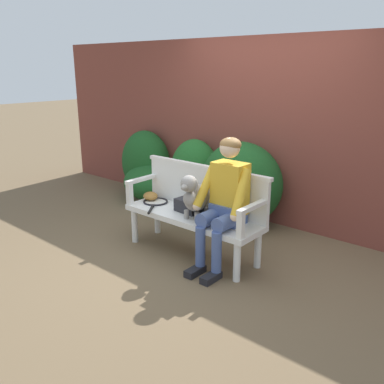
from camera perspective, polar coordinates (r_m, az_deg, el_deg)
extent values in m
plane|color=brown|center=(4.62, 0.00, -8.46)|extent=(40.00, 40.00, 0.00)
cube|color=brown|center=(5.51, 10.65, 8.23)|extent=(8.00, 0.30, 2.35)
ellipsoid|color=#194C1E|center=(6.34, -4.39, 1.45)|extent=(1.14, 1.09, 0.59)
ellipsoid|color=#194C1E|center=(5.38, 6.74, 1.25)|extent=(1.13, 0.87, 1.07)
ellipsoid|color=#194C1E|center=(6.57, -6.38, 3.97)|extent=(0.88, 0.64, 1.03)
ellipsoid|color=#1E5B23|center=(5.93, 0.38, 2.50)|extent=(0.79, 0.59, 1.01)
cube|color=white|center=(4.45, 0.00, -3.45)|extent=(1.60, 0.49, 0.06)
cylinder|color=white|center=(4.88, -7.91, -4.62)|extent=(0.07, 0.07, 0.40)
cylinder|color=white|center=(4.01, 6.21, -9.56)|extent=(0.07, 0.07, 0.40)
cylinder|color=white|center=(5.12, -4.80, -3.47)|extent=(0.07, 0.07, 0.40)
cylinder|color=white|center=(4.29, 9.06, -7.80)|extent=(0.07, 0.07, 0.40)
cube|color=white|center=(4.53, 1.78, 0.37)|extent=(1.60, 0.05, 0.46)
cube|color=white|center=(4.46, 1.81, 3.45)|extent=(1.64, 0.06, 0.04)
cube|color=white|center=(4.77, -8.59, -0.32)|extent=(0.06, 0.06, 0.24)
cube|color=white|center=(4.87, -6.84, 1.80)|extent=(0.06, 0.49, 0.04)
cube|color=white|center=(3.82, 6.72, -4.72)|extent=(0.06, 0.06, 0.24)
cube|color=white|center=(3.93, 8.47, -1.95)|extent=(0.06, 0.49, 0.04)
cube|color=black|center=(4.17, 0.43, -10.86)|extent=(0.10, 0.24, 0.07)
cylinder|color=#475B93|center=(4.12, 1.16, -7.51)|extent=(0.10, 0.10, 0.41)
cylinder|color=#475B93|center=(4.14, 2.58, -3.47)|extent=(0.15, 0.32, 0.15)
cube|color=black|center=(4.06, 2.64, -11.70)|extent=(0.10, 0.24, 0.07)
cylinder|color=#475B93|center=(4.01, 3.40, -8.27)|extent=(0.10, 0.10, 0.41)
cylinder|color=#475B93|center=(4.02, 4.83, -4.10)|extent=(0.15, 0.32, 0.15)
cube|color=#475B93|center=(4.19, 4.99, -2.93)|extent=(0.32, 0.24, 0.20)
cube|color=gold|center=(4.13, 5.25, 0.53)|extent=(0.34, 0.22, 0.52)
cylinder|color=gold|center=(4.15, 1.94, 0.98)|extent=(0.14, 0.33, 0.45)
sphere|color=beige|center=(4.14, 0.67, -1.98)|extent=(0.09, 0.09, 0.09)
cylinder|color=gold|center=(3.92, 6.76, -0.12)|extent=(0.14, 0.33, 0.45)
sphere|color=beige|center=(3.88, 5.92, -3.40)|extent=(0.09, 0.09, 0.09)
sphere|color=beige|center=(4.02, 5.24, 6.09)|extent=(0.20, 0.20, 0.20)
ellipsoid|color=olive|center=(4.02, 5.33, 6.53)|extent=(0.21, 0.21, 0.14)
cylinder|color=gray|center=(4.31, -0.78, -3.10)|extent=(0.05, 0.05, 0.09)
cylinder|color=gray|center=(4.24, 0.68, -3.40)|extent=(0.05, 0.05, 0.09)
cylinder|color=gray|center=(4.47, 0.62, -2.32)|extent=(0.05, 0.05, 0.09)
cylinder|color=gray|center=(4.41, 2.04, -2.60)|extent=(0.05, 0.05, 0.09)
ellipsoid|color=gray|center=(4.31, 0.66, -0.80)|extent=(0.28, 0.38, 0.28)
sphere|color=gray|center=(4.20, -0.18, -0.93)|extent=(0.16, 0.16, 0.16)
sphere|color=gray|center=(4.12, -0.43, 1.15)|extent=(0.17, 0.17, 0.17)
ellipsoid|color=gray|center=(4.06, -1.00, 0.66)|extent=(0.08, 0.11, 0.06)
ellipsoid|color=gray|center=(4.17, -1.20, 1.18)|extent=(0.06, 0.05, 0.13)
ellipsoid|color=gray|center=(4.10, 0.53, 0.89)|extent=(0.06, 0.05, 0.13)
sphere|color=gray|center=(4.42, 1.73, 0.44)|extent=(0.08, 0.08, 0.08)
torus|color=black|center=(4.84, -5.04, -1.31)|extent=(0.40, 0.40, 0.02)
cylinder|color=silver|center=(4.84, -5.04, -1.39)|extent=(0.25, 0.25, 0.00)
cube|color=black|center=(4.69, -5.41, -1.90)|extent=(0.07, 0.08, 0.02)
cylinder|color=black|center=(4.56, -5.74, -2.46)|extent=(0.15, 0.20, 0.03)
ellipsoid|color=#9E6B2D|center=(4.93, -5.75, -0.56)|extent=(0.28, 0.27, 0.09)
cube|color=#232328|center=(4.51, -0.41, -1.85)|extent=(0.29, 0.22, 0.14)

